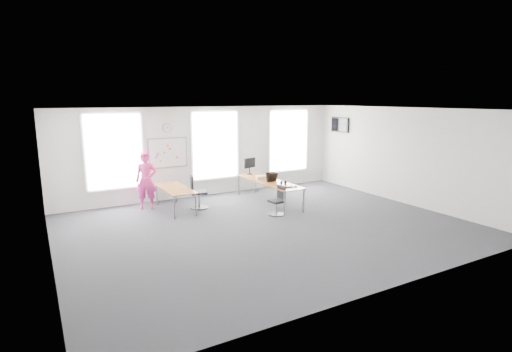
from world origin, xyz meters
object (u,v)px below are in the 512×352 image
desk_left (175,190)px  chair_right (278,202)px  headphones (283,182)px  chair_left (197,194)px  monitor (250,165)px  desk_right (269,182)px  person (146,181)px  keyboard (286,187)px

desk_left → chair_right: 3.07m
desk_left → chair_right: chair_right is taller
chair_right → headphones: 0.92m
chair_left → headphones: chair_left is taller
desk_left → monitor: 2.93m
desk_right → chair_right: chair_right is taller
chair_right → chair_left: bearing=-140.8°
person → headphones: 4.11m
keyboard → headphones: headphones is taller
chair_left → headphones: (2.33, -1.17, 0.33)m
desk_left → headphones: bearing=-23.6°
desk_right → person: size_ratio=1.73×
chair_left → keyboard: bearing=-113.0°
desk_right → monitor: (0.00, 1.25, 0.38)m
person → monitor: person is taller
headphones → desk_right: bearing=89.3°
headphones → desk_left: bearing=144.2°
desk_right → keyboard: keyboard is taller
desk_left → keyboard: keyboard is taller
desk_left → chair_right: size_ratio=2.22×
chair_left → monitor: 2.40m
chair_right → keyboard: chair_right is taller
chair_left → headphones: bearing=-102.4°
keyboard → headphones: 0.50m
monitor → chair_right: bearing=-116.3°
chair_left → monitor: (2.20, 0.72, 0.61)m
desk_right → desk_left: size_ratio=1.60×
person → monitor: 3.52m
monitor → person: bearing=163.7°
chair_left → monitor: size_ratio=1.82×
desk_right → headphones: size_ratio=15.91×
person → keyboard: size_ratio=4.15×
desk_left → keyboard: (2.77, -1.75, 0.11)m
person → keyboard: (3.45, -2.35, -0.13)m
keyboard → monitor: monitor is taller
person → desk_right: bearing=2.0°
keyboard → person: bearing=147.5°
person → headphones: bearing=-5.8°
keyboard → headphones: (0.19, 0.46, 0.04)m
headphones → chair_left: bearing=141.2°
desk_left → chair_left: size_ratio=1.83×
keyboard → monitor: (0.07, 2.35, 0.33)m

